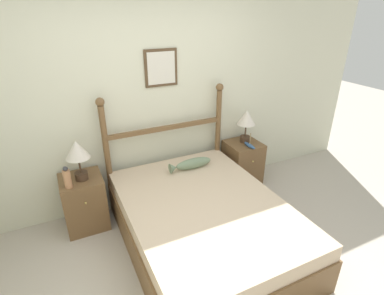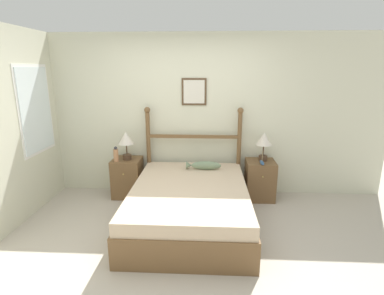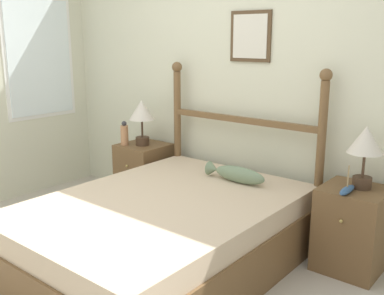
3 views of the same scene
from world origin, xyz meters
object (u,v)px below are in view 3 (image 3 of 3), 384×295
object	(u,v)px
bottle	(124,134)
model_boat	(347,190)
nightstand_right	(352,229)
bed	(163,235)
table_lamp_left	(142,114)
fish_pillow	(235,174)
table_lamp_right	(365,145)
nightstand_left	(144,174)

from	to	relation	value
bottle	model_boat	distance (m)	2.23
nightstand_right	model_boat	xyz separation A→B (m)	(-0.01, -0.14, 0.33)
bed	table_lamp_left	bearing A→B (deg)	141.21
fish_pillow	bed	bearing A→B (deg)	-104.10
table_lamp_left	table_lamp_right	distance (m)	2.13
table_lamp_left	nightstand_right	bearing A→B (deg)	0.73
table_lamp_left	fish_pillow	bearing A→B (deg)	-7.61
table_lamp_right	bottle	distance (m)	2.29
table_lamp_right	bottle	bearing A→B (deg)	-175.94
model_boat	fish_pillow	world-z (taller)	model_boat
table_lamp_right	model_boat	distance (m)	0.34
table_lamp_left	model_boat	xyz separation A→B (m)	(2.09, -0.11, -0.29)
nightstand_left	bottle	size ratio (longest dim) A/B	2.57
table_lamp_right	model_boat	xyz separation A→B (m)	(-0.04, -0.17, -0.29)
table_lamp_left	model_boat	bearing A→B (deg)	-3.10
table_lamp_left	fish_pillow	world-z (taller)	table_lamp_left
nightstand_left	bed	bearing A→B (deg)	-39.18
bed	model_boat	world-z (taller)	model_boat
nightstand_right	bottle	size ratio (longest dim) A/B	2.57
bed	fish_pillow	bearing A→B (deg)	75.90
fish_pillow	table_lamp_left	bearing A→B (deg)	172.39
nightstand_left	model_boat	xyz separation A→B (m)	(2.11, -0.14, 0.33)
nightstand_left	table_lamp_left	world-z (taller)	table_lamp_left
nightstand_right	table_lamp_left	bearing A→B (deg)	-179.27
table_lamp_right	table_lamp_left	bearing A→B (deg)	-178.50
nightstand_right	bottle	bearing A→B (deg)	-176.62
model_boat	fish_pillow	distance (m)	0.88
bed	table_lamp_right	distance (m)	1.56
model_boat	bed	bearing A→B (deg)	-145.43
nightstand_right	table_lamp_left	world-z (taller)	table_lamp_left
bed	nightstand_right	bearing A→B (deg)	39.18
bed	nightstand_right	distance (m)	1.37
nightstand_right	model_boat	bearing A→B (deg)	-93.89
bed	nightstand_right	world-z (taller)	nightstand_right
bottle	model_boat	world-z (taller)	bottle
nightstand_left	bottle	bearing A→B (deg)	-133.15
bed	table_lamp_right	world-z (taller)	table_lamp_right
bed	nightstand_right	size ratio (longest dim) A/B	3.35
table_lamp_left	table_lamp_right	xyz separation A→B (m)	(2.13, 0.06, 0.00)
model_boat	bottle	bearing A→B (deg)	179.80
model_boat	fish_pillow	xyz separation A→B (m)	(-0.88, -0.05, -0.05)
nightstand_right	bottle	xyz separation A→B (m)	(-2.24, -0.13, 0.42)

